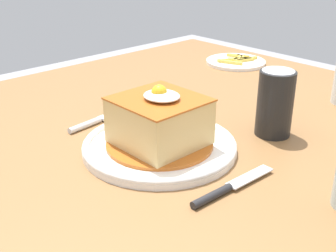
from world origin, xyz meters
TOP-DOWN VIEW (x-y plane):
  - dining_table at (0.00, 0.00)m, footprint 1.23×1.02m
  - main_plate at (-0.05, -0.16)m, footprint 0.27×0.27m
  - sandwich_meal at (-0.05, -0.16)m, footprint 0.19×0.19m
  - fork at (-0.22, -0.18)m, footprint 0.03×0.14m
  - knife at (0.12, -0.18)m, footprint 0.02×0.17m
  - soda_can at (0.04, 0.04)m, footprint 0.07×0.07m
  - side_plate_fries at (-0.31, 0.37)m, footprint 0.17×0.17m

SIDE VIEW (x-z plane):
  - dining_table at x=0.00m, z-range 0.27..0.99m
  - side_plate_fries at x=-0.31m, z-range 0.72..0.74m
  - knife at x=0.12m, z-range 0.72..0.73m
  - fork at x=-0.22m, z-range 0.72..0.73m
  - main_plate at x=-0.05m, z-range 0.72..0.74m
  - sandwich_meal at x=-0.05m, z-range 0.72..0.83m
  - soda_can at x=0.04m, z-range 0.72..0.85m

